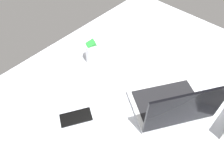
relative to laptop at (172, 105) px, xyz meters
The scene contains 4 objects.
bed_mattress 20.57cm from the laptop, 27.03° to the right, with size 180.00×140.00×18.00cm, color #B7BCC6.
laptop is the anchor object (origin of this frame).
snack_cup 49.16cm from the laptop, 89.46° to the right, with size 9.00×9.00×13.72cm.
cell_phone 43.07cm from the laptop, 41.99° to the right, with size 6.80×14.00×0.80cm, color black.
Camera 1 is at (42.59, 23.03, 100.89)cm, focal length 33.98 mm.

